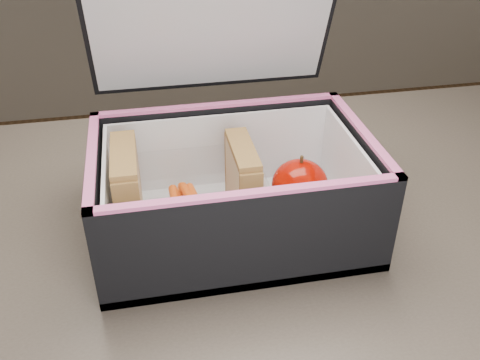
# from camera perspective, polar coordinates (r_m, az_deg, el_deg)

# --- Properties ---
(kitchen_table) EXTENTS (1.20, 0.80, 0.75)m
(kitchen_table) POSITION_cam_1_polar(r_m,az_deg,el_deg) (0.68, 6.10, -13.51)
(kitchen_table) COLOR brown
(kitchen_table) RESTS_ON ground
(lunch_bag) EXTENTS (0.31, 0.28, 0.30)m
(lunch_bag) POSITION_cam_1_polar(r_m,az_deg,el_deg) (0.61, -0.82, -0.14)
(lunch_bag) COLOR black
(lunch_bag) RESTS_ON kitchen_table
(plastic_tub) EXTENTS (0.17, 0.12, 0.07)m
(plastic_tub) POSITION_cam_1_polar(r_m,az_deg,el_deg) (0.61, -5.62, -2.36)
(plastic_tub) COLOR white
(plastic_tub) RESTS_ON lunch_bag
(sandwich_left) EXTENTS (0.03, 0.10, 0.11)m
(sandwich_left) POSITION_cam_1_polar(r_m,az_deg,el_deg) (0.60, -11.81, -1.44)
(sandwich_left) COLOR #D1B38B
(sandwich_left) RESTS_ON plastic_tub
(sandwich_right) EXTENTS (0.02, 0.09, 0.10)m
(sandwich_right) POSITION_cam_1_polar(r_m,az_deg,el_deg) (0.61, 0.29, -0.43)
(sandwich_right) COLOR #D1B38B
(sandwich_right) RESTS_ON plastic_tub
(carrot_sticks) EXTENTS (0.05, 0.12, 0.03)m
(carrot_sticks) POSITION_cam_1_polar(r_m,az_deg,el_deg) (0.62, -5.62, -3.43)
(carrot_sticks) COLOR #D34D18
(carrot_sticks) RESTS_ON plastic_tub
(paper_napkin) EXTENTS (0.10, 0.10, 0.01)m
(paper_napkin) POSITION_cam_1_polar(r_m,az_deg,el_deg) (0.66, 6.49, -2.83)
(paper_napkin) COLOR white
(paper_napkin) RESTS_ON lunch_bag
(red_apple) EXTENTS (0.09, 0.09, 0.07)m
(red_apple) POSITION_cam_1_polar(r_m,az_deg,el_deg) (0.64, 6.40, -0.55)
(red_apple) COLOR #820400
(red_apple) RESTS_ON paper_napkin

